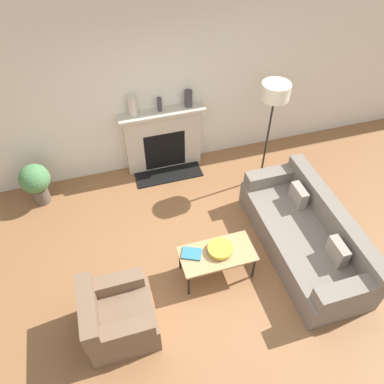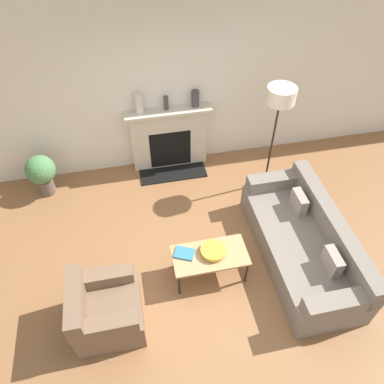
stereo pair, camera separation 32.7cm
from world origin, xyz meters
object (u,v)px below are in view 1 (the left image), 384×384
at_px(bowl, 220,249).
at_px(mantel_vase_left, 132,106).
at_px(book, 192,254).
at_px(potted_plant, 36,181).
at_px(mantel_vase_center_left, 160,104).
at_px(armchair_near, 117,317).
at_px(couch, 306,235).
at_px(coffee_table, 217,255).
at_px(floor_lamp, 273,104).
at_px(mantel_vase_center_right, 188,98).
at_px(fireplace, 163,140).

bearing_deg(bowl, mantel_vase_left, 104.80).
height_order(book, potted_plant, potted_plant).
bearing_deg(mantel_vase_center_left, armchair_near, -113.59).
xyz_separation_m(couch, coffee_table, (-1.31, -0.03, 0.11)).
relative_size(mantel_vase_center_left, potted_plant, 0.32).
distance_m(floor_lamp, potted_plant, 3.70).
distance_m(mantel_vase_center_right, potted_plant, 2.65).
xyz_separation_m(armchair_near, bowl, (1.40, 0.44, 0.18)).
bearing_deg(mantel_vase_left, mantel_vase_center_right, 0.00).
bearing_deg(fireplace, couch, -57.76).
height_order(mantel_vase_center_right, potted_plant, mantel_vase_center_right).
xyz_separation_m(floor_lamp, mantel_vase_left, (-1.88, 0.83, -0.19)).
xyz_separation_m(book, mantel_vase_left, (-0.25, 2.25, 0.82)).
xyz_separation_m(mantel_vase_left, mantel_vase_center_right, (0.87, 0.00, -0.03)).
xyz_separation_m(couch, bowl, (-1.26, -0.00, 0.20)).
relative_size(coffee_table, potted_plant, 1.35).
height_order(couch, mantel_vase_center_left, mantel_vase_center_left).
relative_size(couch, book, 7.48).
bearing_deg(mantel_vase_center_right, mantel_vase_left, 180.00).
bearing_deg(potted_plant, fireplace, 7.77).
distance_m(couch, potted_plant, 4.04).
bearing_deg(coffee_table, mantel_vase_left, 103.66).
bearing_deg(mantel_vase_center_right, bowl, -96.45).
xyz_separation_m(coffee_table, bowl, (0.04, 0.02, 0.08)).
bearing_deg(armchair_near, mantel_vase_center_left, -23.59).
relative_size(coffee_table, mantel_vase_center_left, 4.27).
relative_size(fireplace, mantel_vase_center_left, 6.12).
xyz_separation_m(coffee_table, mantel_vase_left, (-0.57, 2.33, 0.87)).
distance_m(bowl, floor_lamp, 2.19).
xyz_separation_m(couch, mantel_vase_left, (-1.88, 2.30, 0.99)).
relative_size(book, mantel_vase_center_right, 1.13).
distance_m(book, mantel_vase_center_left, 2.39).
relative_size(bowl, mantel_vase_left, 0.99).
relative_size(book, mantel_vase_center_left, 1.33).
xyz_separation_m(book, floor_lamp, (1.63, 1.42, 1.02)).
bearing_deg(armchair_near, bowl, -72.68).
distance_m(mantel_vase_center_left, potted_plant, 2.21).
relative_size(mantel_vase_center_right, potted_plant, 0.37).
height_order(mantel_vase_center_left, mantel_vase_center_right, mantel_vase_center_right).
distance_m(couch, armchair_near, 2.70).
distance_m(couch, book, 1.63).
xyz_separation_m(couch, book, (-1.62, 0.05, 0.16)).
relative_size(fireplace, couch, 0.61).
relative_size(book, floor_lamp, 0.17).
bearing_deg(mantel_vase_left, couch, -50.86).
distance_m(coffee_table, book, 0.33).
bearing_deg(floor_lamp, mantel_vase_center_right, 140.67).
bearing_deg(bowl, book, 170.86).
bearing_deg(book, armchair_near, -129.75).
bearing_deg(mantel_vase_left, bowl, -75.20).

